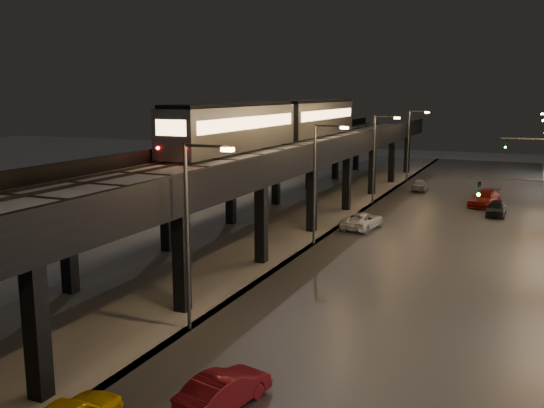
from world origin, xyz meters
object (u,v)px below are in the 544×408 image
(car_far_white, at_px, (420,185))
(car_onc_white, at_px, (484,199))
(car_onc_red, at_px, (496,209))
(car_mid_silver, at_px, (362,221))
(car_near_white, at_px, (224,391))
(subway_train, at_px, (281,121))

(car_far_white, height_order, car_onc_white, car_onc_white)
(car_onc_white, relative_size, car_onc_red, 1.27)
(car_onc_white, distance_m, car_onc_red, 4.86)
(car_onc_white, bearing_deg, car_mid_silver, -107.81)
(car_mid_silver, distance_m, car_onc_white, 17.02)
(car_onc_red, bearing_deg, car_near_white, -99.49)
(subway_train, distance_m, car_near_white, 39.29)
(car_far_white, xyz_separation_m, car_onc_white, (7.56, -7.37, 0.06))
(car_near_white, xyz_separation_m, car_mid_silver, (-2.97, 30.38, 0.03))
(car_near_white, bearing_deg, car_mid_silver, -70.93)
(car_mid_silver, relative_size, car_onc_red, 1.20)
(car_far_white, bearing_deg, car_onc_red, 123.54)
(car_near_white, height_order, car_onc_white, car_onc_white)
(car_near_white, relative_size, car_far_white, 0.97)
(car_mid_silver, xyz_separation_m, car_onc_white, (8.55, 14.72, 0.07))
(car_near_white, distance_m, car_onc_white, 45.44)
(car_mid_silver, relative_size, car_far_white, 1.20)
(car_mid_silver, xyz_separation_m, car_onc_red, (9.92, 10.06, 0.01))
(subway_train, distance_m, car_onc_red, 21.62)
(car_mid_silver, height_order, car_onc_red, car_onc_red)
(subway_train, distance_m, car_far_white, 20.95)
(car_mid_silver, bearing_deg, car_far_white, -85.20)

